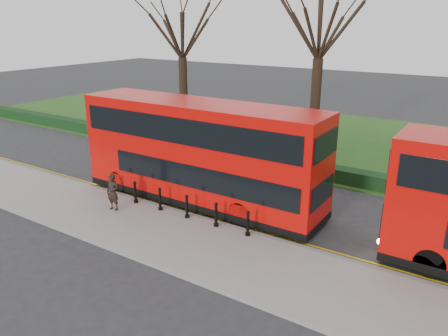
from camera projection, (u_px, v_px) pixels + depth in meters
The scene contains 12 objects.
ground at pixel (189, 205), 20.36m from camera, with size 120.00×120.00×0.00m, color #28282B.
pavement at pixel (144, 228), 17.96m from camera, with size 60.00×4.00×0.15m, color gray.
kerb at pixel (175, 211), 19.54m from camera, with size 60.00×0.25×0.16m, color slate.
grass_verge at pixel (312, 136), 32.26m from camera, with size 60.00×18.00×0.06m, color #274E1A.
hedge at pixel (259, 160), 25.63m from camera, with size 60.00×0.90×0.80m, color black.
yellow_line_outer at pixel (179, 210), 19.80m from camera, with size 60.00×0.10×0.01m, color yellow.
yellow_line_inner at pixel (182, 209), 19.96m from camera, with size 60.00×0.10×0.01m, color yellow.
tree_left at pixel (182, 30), 30.00m from camera, with size 6.63×6.63×10.36m.
tree_mid at pixel (321, 23), 24.68m from camera, with size 7.08×7.08×11.06m.
bollard_row at pixel (173, 203), 18.97m from camera, with size 7.65×0.15×1.00m.
bus_lead at pixel (199, 154), 19.99m from camera, with size 11.92×2.74×4.74m.
pedestrian at pixel (113, 192), 19.27m from camera, with size 0.61×0.40×1.67m, color black.
Camera 1 is at (11.59, -14.79, 8.20)m, focal length 35.00 mm.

